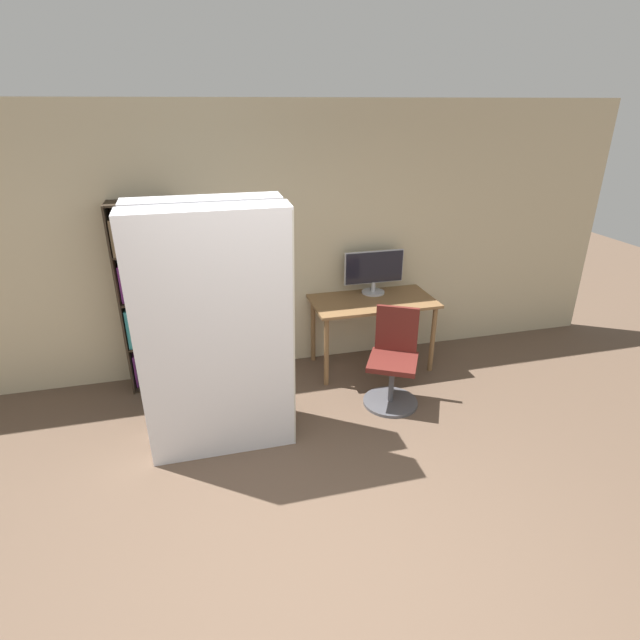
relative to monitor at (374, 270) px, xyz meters
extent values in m
plane|color=brown|center=(-1.19, -2.81, -1.03)|extent=(16.00, 16.00, 0.00)
cube|color=#C6B793|center=(-1.19, 0.17, 0.32)|extent=(8.00, 0.06, 2.70)
cube|color=brown|center=(-0.07, -0.20, -0.27)|extent=(1.28, 0.67, 0.03)
cylinder|color=brown|center=(-0.65, -0.47, -0.66)|extent=(0.05, 0.05, 0.74)
cylinder|color=brown|center=(0.51, -0.47, -0.66)|extent=(0.05, 0.05, 0.74)
cylinder|color=brown|center=(-0.65, 0.08, -0.66)|extent=(0.05, 0.05, 0.74)
cylinder|color=brown|center=(0.51, 0.08, -0.66)|extent=(0.05, 0.05, 0.74)
cylinder|color=#B7B7BC|center=(0.00, 0.00, -0.25)|extent=(0.24, 0.24, 0.02)
cylinder|color=#B7B7BC|center=(0.00, 0.00, -0.19)|extent=(0.04, 0.04, 0.11)
cube|color=#B7B7BC|center=(0.00, 0.00, 0.03)|extent=(0.65, 0.02, 0.35)
cube|color=black|center=(0.00, 0.00, 0.03)|extent=(0.63, 0.03, 0.33)
cylinder|color=#4C4C51|center=(-0.15, -0.97, -1.01)|extent=(0.52, 0.52, 0.03)
cylinder|color=#4C4C51|center=(-0.15, -0.97, -0.80)|extent=(0.05, 0.05, 0.39)
cube|color=#591E19|center=(-0.15, -0.97, -0.58)|extent=(0.60, 0.60, 0.05)
cube|color=#591E19|center=(-0.05, -0.80, -0.33)|extent=(0.37, 0.23, 0.45)
cube|color=#2D2319|center=(-2.54, -0.02, -0.10)|extent=(0.02, 0.32, 1.85)
cube|color=#2D2319|center=(-1.96, -0.02, -0.10)|extent=(0.02, 0.32, 1.85)
cube|color=#2D2319|center=(-2.25, 0.13, -0.10)|extent=(0.60, 0.02, 1.85)
cube|color=#2D2319|center=(-2.25, -0.02, -1.02)|extent=(0.57, 0.29, 0.02)
cube|color=#2D2319|center=(-2.25, -0.02, -0.56)|extent=(0.57, 0.29, 0.02)
cube|color=#2D2319|center=(-2.25, -0.02, -0.10)|extent=(0.57, 0.29, 0.02)
cube|color=#2D2319|center=(-2.25, -0.02, 0.36)|extent=(0.57, 0.29, 0.02)
cube|color=#2D2319|center=(-2.25, -0.02, 0.82)|extent=(0.57, 0.29, 0.02)
cube|color=#7A2D84|center=(-2.51, 0.02, -0.84)|extent=(0.02, 0.21, 0.34)
cube|color=teal|center=(-2.47, 0.01, -0.87)|extent=(0.04, 0.18, 0.27)
cube|color=#1E4C9E|center=(-2.43, 0.02, -0.81)|extent=(0.02, 0.19, 0.40)
cube|color=#287A38|center=(-2.41, 0.00, -0.83)|extent=(0.03, 0.22, 0.36)
cube|color=teal|center=(-2.51, -0.06, -0.36)|extent=(0.04, 0.18, 0.38)
cube|color=#1E4C9E|center=(-2.46, 0.01, -0.35)|extent=(0.03, 0.20, 0.40)
cube|color=gold|center=(-2.42, 0.00, -0.41)|extent=(0.03, 0.21, 0.28)
cube|color=#7A2D84|center=(-2.38, -0.04, -0.38)|extent=(0.03, 0.21, 0.35)
cube|color=gold|center=(-2.35, 0.01, -0.39)|extent=(0.03, 0.17, 0.32)
cube|color=#7A2D84|center=(-2.51, -0.01, 0.08)|extent=(0.03, 0.19, 0.35)
cube|color=orange|center=(-2.47, -0.01, 0.11)|extent=(0.04, 0.20, 0.39)
cube|color=red|center=(-2.42, 0.00, 0.06)|extent=(0.03, 0.23, 0.31)
cube|color=orange|center=(-2.38, -0.04, 0.11)|extent=(0.04, 0.24, 0.40)
cube|color=gold|center=(-2.33, -0.04, 0.08)|extent=(0.03, 0.18, 0.35)
cube|color=brown|center=(-2.30, -0.01, 0.05)|extent=(0.03, 0.21, 0.28)
cube|color=teal|center=(-2.26, -0.02, 0.09)|extent=(0.03, 0.17, 0.37)
cube|color=red|center=(-2.23, -0.02, 0.08)|extent=(0.03, 0.23, 0.34)
cube|color=brown|center=(-2.51, -0.07, 0.53)|extent=(0.04, 0.19, 0.33)
cube|color=brown|center=(-2.47, -0.01, 0.53)|extent=(0.03, 0.23, 0.33)
cube|color=teal|center=(-2.43, -0.04, 0.57)|extent=(0.04, 0.21, 0.40)
cube|color=orange|center=(-2.38, 0.01, 0.50)|extent=(0.03, 0.18, 0.27)
cube|color=brown|center=(-2.35, 0.00, 0.57)|extent=(0.02, 0.18, 0.40)
cube|color=red|center=(-2.31, -0.01, 0.55)|extent=(0.04, 0.18, 0.35)
cube|color=red|center=(-2.27, 0.00, 0.53)|extent=(0.03, 0.22, 0.32)
cube|color=red|center=(-2.24, 0.00, 0.54)|extent=(0.02, 0.21, 0.35)
cube|color=orange|center=(-2.21, -0.06, 0.56)|extent=(0.03, 0.22, 0.38)
cube|color=silver|center=(-1.73, -1.29, -0.01)|extent=(1.15, 0.35, 2.03)
cube|color=beige|center=(-1.16, -1.29, -0.01)|extent=(0.01, 0.36, 1.99)
cube|color=silver|center=(-1.73, -0.95, -0.01)|extent=(1.15, 0.31, 2.03)
cube|color=beige|center=(-1.16, -0.95, -0.01)|extent=(0.01, 0.31, 1.99)
camera|label=1|loc=(-1.83, -4.74, 1.63)|focal=28.00mm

